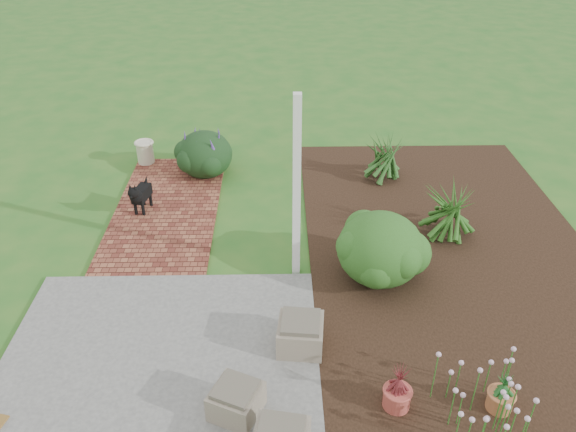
{
  "coord_description": "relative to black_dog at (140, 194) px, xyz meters",
  "views": [
    {
      "loc": [
        0.08,
        -5.91,
        4.65
      ],
      "look_at": [
        0.2,
        0.4,
        0.7
      ],
      "focal_mm": 35.0,
      "sensor_mm": 36.0,
      "label": 1
    }
  ],
  "objects": [
    {
      "name": "ground",
      "position": [
        2.06,
        -1.64,
        -0.35
      ],
      "size": [
        80.0,
        80.0,
        0.0
      ],
      "primitive_type": "plane",
      "color": "#23641F",
      "rests_on": "ground"
    },
    {
      "name": "concrete_patio",
      "position": [
        0.81,
        -3.39,
        -0.33
      ],
      "size": [
        3.5,
        3.5,
        0.04
      ],
      "primitive_type": "cube",
      "color": "#60605E",
      "rests_on": "ground"
    },
    {
      "name": "brick_path",
      "position": [
        0.36,
        0.11,
        -0.33
      ],
      "size": [
        1.6,
        3.5,
        0.04
      ],
      "primitive_type": "cube",
      "color": "#5F271E",
      "rests_on": "ground"
    },
    {
      "name": "garden_bed",
      "position": [
        4.56,
        -1.14,
        -0.34
      ],
      "size": [
        4.0,
        7.0,
        0.03
      ],
      "primitive_type": "cube",
      "color": "black",
      "rests_on": "ground"
    },
    {
      "name": "veranda_post",
      "position": [
        2.36,
        -1.54,
        0.9
      ],
      "size": [
        0.1,
        0.1,
        2.5
      ],
      "primitive_type": "cube",
      "color": "white",
      "rests_on": "ground"
    },
    {
      "name": "stone_trough_mid",
      "position": [
        1.7,
        -3.84,
        -0.16
      ],
      "size": [
        0.6,
        0.6,
        0.3
      ],
      "primitive_type": "cube",
      "rotation": [
        0.0,
        0.0,
        -0.42
      ],
      "color": "#726256",
      "rests_on": "concrete_patio"
    },
    {
      "name": "stone_trough_far",
      "position": [
        2.37,
        -2.95,
        -0.15
      ],
      "size": [
        0.55,
        0.55,
        0.33
      ],
      "primitive_type": "cube",
      "rotation": [
        0.0,
        0.0,
        -0.11
      ],
      "color": "gray",
      "rests_on": "concrete_patio"
    },
    {
      "name": "black_dog",
      "position": [
        0.0,
        0.0,
        0.0
      ],
      "size": [
        0.27,
        0.61,
        0.53
      ],
      "rotation": [
        0.0,
        0.0,
        -0.22
      ],
      "color": "black",
      "rests_on": "brick_path"
    },
    {
      "name": "cream_ceramic_urn",
      "position": [
        -0.27,
        1.73,
        -0.11
      ],
      "size": [
        0.33,
        0.33,
        0.4
      ],
      "primitive_type": "cylinder",
      "rotation": [
        0.0,
        0.0,
        -0.12
      ],
      "color": "beige",
      "rests_on": "brick_path"
    },
    {
      "name": "evergreen_shrub",
      "position": [
        3.44,
        -1.71,
        0.15
      ],
      "size": [
        1.38,
        1.38,
        0.95
      ],
      "primitive_type": "ellipsoid",
      "rotation": [
        0.0,
        0.0,
        -0.28
      ],
      "color": "#1E3C12",
      "rests_on": "garden_bed"
    },
    {
      "name": "agapanthus_clump_back",
      "position": [
        4.57,
        -0.73,
        0.16
      ],
      "size": [
        1.32,
        1.32,
        0.96
      ],
      "primitive_type": null,
      "rotation": [
        0.0,
        0.0,
        0.28
      ],
      "color": "#1C3F10",
      "rests_on": "garden_bed"
    },
    {
      "name": "agapanthus_clump_front",
      "position": [
        3.94,
        1.08,
        0.13
      ],
      "size": [
        1.2,
        1.2,
        0.9
      ],
      "primitive_type": null,
      "rotation": [
        0.0,
        0.0,
        -0.2
      ],
      "color": "#0F3E17",
      "rests_on": "garden_bed"
    },
    {
      "name": "pink_flower_patch",
      "position": [
        4.07,
        -3.99,
        -0.02
      ],
      "size": [
        1.26,
        1.26,
        0.61
      ],
      "primitive_type": null,
      "rotation": [
        0.0,
        0.0,
        0.42
      ],
      "color": "#113D0F",
      "rests_on": "garden_bed"
    },
    {
      "name": "terracotta_pot_bronze",
      "position": [
        3.3,
        -3.79,
        -0.21
      ],
      "size": [
        0.35,
        0.35,
        0.22
      ],
      "primitive_type": "cylinder",
      "rotation": [
        0.0,
        0.0,
        -0.33
      ],
      "color": "#B0463B",
      "rests_on": "garden_bed"
    },
    {
      "name": "terracotta_pot_small_left",
      "position": [
        4.32,
        -3.84,
        -0.22
      ],
      "size": [
        0.31,
        0.31,
        0.21
      ],
      "primitive_type": "cylinder",
      "rotation": [
        0.0,
        0.0,
        0.24
      ],
      "color": "#AF653B",
      "rests_on": "garden_bed"
    },
    {
      "name": "purple_flowering_bush",
      "position": [
        0.86,
        1.31,
        0.06
      ],
      "size": [
        1.26,
        1.26,
        0.82
      ],
      "primitive_type": "ellipsoid",
      "rotation": [
        0.0,
        0.0,
        0.39
      ],
      "color": "black",
      "rests_on": "ground"
    }
  ]
}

